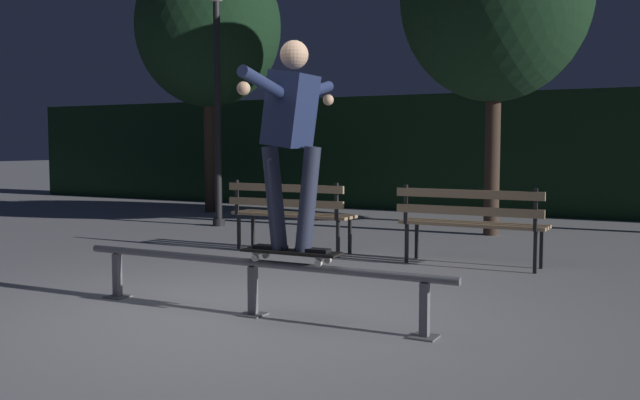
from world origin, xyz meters
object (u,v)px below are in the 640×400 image
(grind_rail, at_px, (253,273))
(tree_far_left, at_px, (208,28))
(park_bench_leftmost, at_px, (290,209))
(park_bench_left_center, at_px, (471,218))
(skateboarder, at_px, (291,127))
(skateboard, at_px, (291,253))
(lamp_post_left, at_px, (217,72))

(grind_rail, height_order, tree_far_left, tree_far_left)
(park_bench_leftmost, bearing_deg, grind_rail, -65.21)
(grind_rail, height_order, park_bench_left_center, park_bench_left_center)
(skateboarder, bearing_deg, tree_far_left, 130.20)
(park_bench_leftmost, distance_m, park_bench_left_center, 2.26)
(skateboard, bearing_deg, skateboarder, 1.99)
(grind_rail, xyz_separation_m, park_bench_left_center, (0.90, 2.93, 0.20))
(skateboarder, distance_m, park_bench_leftmost, 3.51)
(skateboard, distance_m, tree_far_left, 9.29)
(grind_rail, relative_size, tree_far_left, 0.64)
(skateboarder, relative_size, park_bench_left_center, 0.97)
(skateboard, height_order, park_bench_left_center, park_bench_left_center)
(tree_far_left, bearing_deg, lamp_post_left, -50.60)
(lamp_post_left, bearing_deg, skateboarder, -49.50)
(park_bench_leftmost, relative_size, lamp_post_left, 0.41)
(park_bench_leftmost, bearing_deg, skateboarder, -59.86)
(skateboarder, height_order, park_bench_leftmost, skateboarder)
(tree_far_left, bearing_deg, park_bench_leftmost, -43.60)
(skateboard, bearing_deg, grind_rail, -180.00)
(skateboarder, xyz_separation_m, park_bench_left_center, (0.56, 2.93, -0.92))
(tree_far_left, distance_m, lamp_post_left, 2.64)
(grind_rail, distance_m, tree_far_left, 9.15)
(park_bench_left_center, relative_size, tree_far_left, 0.31)
(park_bench_leftmost, bearing_deg, park_bench_left_center, 0.00)
(park_bench_left_center, relative_size, lamp_post_left, 0.41)
(grind_rail, distance_m, lamp_post_left, 6.51)
(skateboard, height_order, lamp_post_left, lamp_post_left)
(grind_rail, bearing_deg, skateboarder, 0.02)
(skateboarder, relative_size, park_bench_leftmost, 0.97)
(tree_far_left, height_order, lamp_post_left, tree_far_left)
(skateboard, xyz_separation_m, park_bench_left_center, (0.56, 2.93, 0.02))
(grind_rail, xyz_separation_m, skateboarder, (0.35, 0.00, 1.12))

